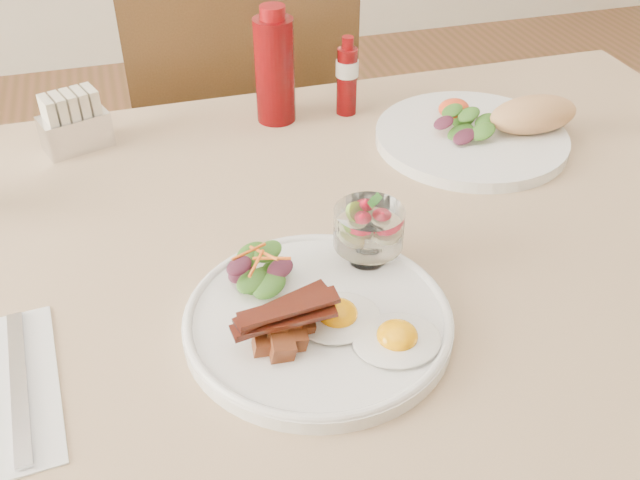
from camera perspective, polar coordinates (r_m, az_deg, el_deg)
The scene contains 11 objects.
table at distance 0.92m, azimuth 1.36°, elevation -4.68°, with size 1.33×0.88×0.75m.
chair_far at distance 1.53m, azimuth -6.30°, elevation 7.33°, with size 0.42×0.42×0.93m.
main_plate at distance 0.75m, azimuth -0.17°, elevation -6.49°, with size 0.28×0.28×0.02m, color white.
fried_eggs at distance 0.72m, azimuth 3.77°, elevation -6.94°, with size 0.15×0.14×0.02m.
bacon_potato_pile at distance 0.70m, azimuth -2.96°, elevation -6.85°, with size 0.11×0.06×0.05m.
side_salad at distance 0.77m, azimuth -4.76°, elevation -2.49°, with size 0.08×0.07×0.04m.
fruit_cup at distance 0.79m, azimuth 3.91°, elevation 0.98°, with size 0.08×0.08×0.08m.
second_plate at distance 1.09m, azimuth 13.12°, elevation 8.55°, with size 0.31×0.28×0.07m.
ketchup_bottle at distance 1.11m, azimuth -3.65°, elevation 13.53°, with size 0.07×0.07×0.18m.
hot_sauce_bottle at distance 1.13m, azimuth 2.17°, elevation 12.89°, with size 0.04×0.04×0.13m.
sugar_caddy at distance 1.10m, azimuth -19.06°, elevation 8.75°, with size 0.11×0.08×0.09m.
Camera 1 is at (-0.22, -0.65, 1.27)m, focal length 40.00 mm.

